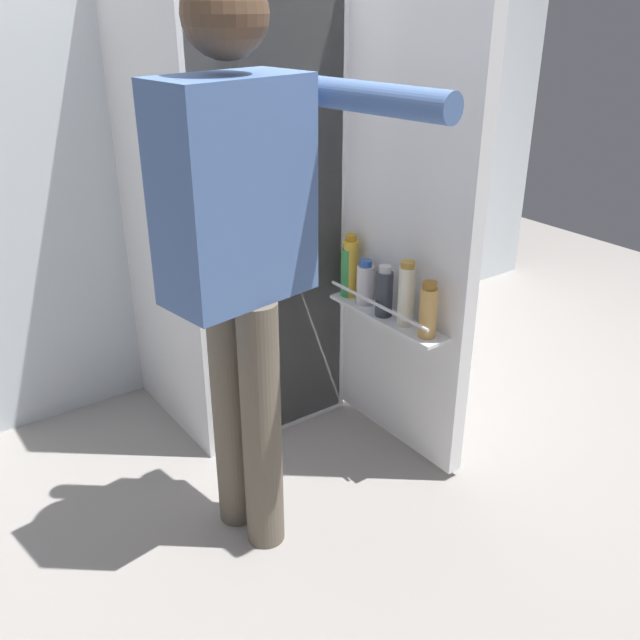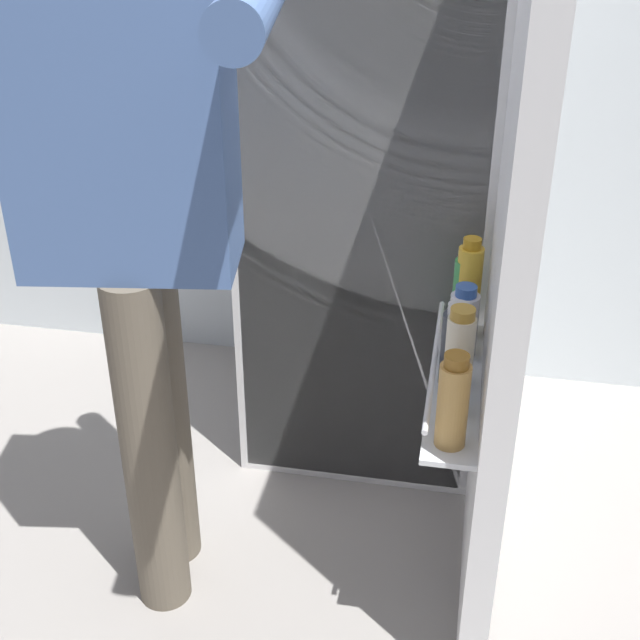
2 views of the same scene
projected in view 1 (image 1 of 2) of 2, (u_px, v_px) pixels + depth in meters
The scene contains 4 objects.
ground_plane at pixel (317, 461), 2.63m from camera, with size 6.32×6.32×0.00m, color gray.
kitchen_wall at pixel (178, 76), 2.77m from camera, with size 4.40×0.10×2.61m, color silver.
refrigerator at pixel (243, 200), 2.65m from camera, with size 0.69×1.27×1.78m.
person at pixel (240, 238), 1.89m from camera, with size 0.60×0.68×1.67m.
Camera 1 is at (-1.25, -1.75, 1.60)m, focal length 39.08 mm.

